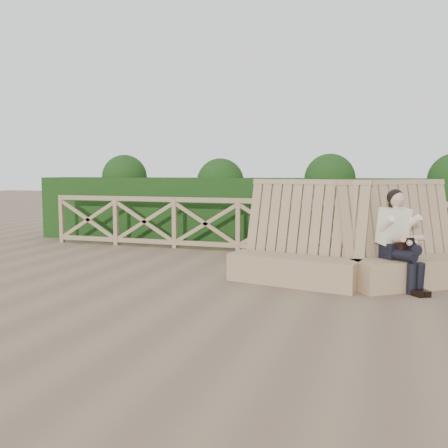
% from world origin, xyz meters
% --- Properties ---
extents(ground, '(60.00, 60.00, 0.00)m').
position_xyz_m(ground, '(0.00, 0.00, 0.00)').
color(ground, brown).
rests_on(ground, ground).
extents(bench, '(3.62, 1.76, 1.55)m').
position_xyz_m(bench, '(1.75, 1.09, 0.39)').
color(bench, '#8D6D50').
rests_on(bench, ground).
extents(woman, '(0.76, 0.87, 1.40)m').
position_xyz_m(woman, '(2.37, 1.04, 0.74)').
color(woman, black).
rests_on(woman, ground).
extents(guardrail, '(10.10, 0.09, 1.10)m').
position_xyz_m(guardrail, '(0.00, 3.50, 0.55)').
color(guardrail, '#947656').
rests_on(guardrail, ground).
extents(hedge, '(12.00, 1.20, 1.50)m').
position_xyz_m(hedge, '(0.00, 4.70, 0.75)').
color(hedge, black).
rests_on(hedge, ground).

